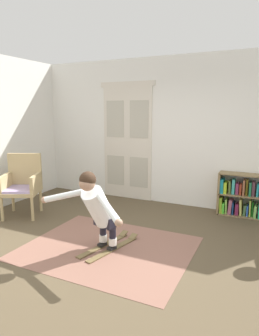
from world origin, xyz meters
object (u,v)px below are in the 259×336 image
(bookshelf, at_px, (256,199))
(wicker_chair, at_px, (22,183))
(skis_pair, at_px, (110,246))
(person_skier, at_px, (97,206))

(bookshelf, height_order, wicker_chair, wicker_chair)
(skis_pair, bearing_deg, wicker_chair, 166.14)
(skis_pair, height_order, person_skier, person_skier)
(wicker_chair, bearing_deg, person_skier, -19.95)
(bookshelf, distance_m, skis_pair, 2.78)
(bookshelf, xyz_separation_m, skis_pair, (-1.74, -2.15, -0.31))
(skis_pair, relative_size, person_skier, 0.72)
(skis_pair, bearing_deg, bookshelf, 50.91)
(bookshelf, xyz_separation_m, person_skier, (-1.80, -2.37, 0.33))
(wicker_chair, distance_m, skis_pair, 2.21)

